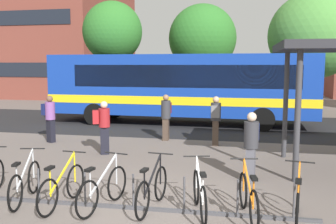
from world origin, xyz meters
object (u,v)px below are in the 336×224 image
at_px(street_tree_0, 202,38).
at_px(commuter_navy_pack_0, 251,142).
at_px(parked_bicycle_white_7, 200,194).
at_px(parked_bicycle_black_6, 152,190).
at_px(parked_bicycle_orange_8, 248,198).
at_px(commuter_maroon_pack_4, 166,114).
at_px(street_tree_3, 113,32).
at_px(commuter_red_pack_5, 103,124).
at_px(commuter_navy_pack_2, 50,116).
at_px(parked_bicycle_silver_3, 25,183).
at_px(parked_bicycle_yellow_4, 62,187).
at_px(parked_bicycle_silver_5, 103,189).
at_px(commuter_grey_pack_1, 216,117).
at_px(city_bus, 179,86).
at_px(parked_bicycle_orange_9, 298,202).
at_px(street_tree_1, 314,36).

bearing_deg(street_tree_0, commuter_navy_pack_0, -79.11).
relative_size(parked_bicycle_white_7, commuter_navy_pack_0, 1.02).
height_order(parked_bicycle_black_6, parked_bicycle_orange_8, same).
bearing_deg(parked_bicycle_white_7, commuter_maroon_pack_4, 2.78).
bearing_deg(street_tree_3, commuter_red_pack_5, -71.80).
height_order(parked_bicycle_orange_8, commuter_navy_pack_2, commuter_navy_pack_2).
distance_m(parked_bicycle_silver_3, parked_bicycle_black_6, 2.61).
height_order(parked_bicycle_silver_3, commuter_maroon_pack_4, commuter_maroon_pack_4).
distance_m(parked_bicycle_silver_3, parked_bicycle_yellow_4, 0.87).
height_order(commuter_navy_pack_2, commuter_maroon_pack_4, commuter_maroon_pack_4).
xyz_separation_m(parked_bicycle_silver_5, street_tree_3, (-5.12, 14.82, 4.27)).
bearing_deg(commuter_navy_pack_2, parked_bicycle_black_6, -19.56).
distance_m(street_tree_0, street_tree_3, 5.62).
height_order(commuter_grey_pack_1, commuter_red_pack_5, commuter_grey_pack_1).
distance_m(city_bus, street_tree_0, 7.29).
xyz_separation_m(parked_bicycle_yellow_4, commuter_red_pack_5, (-0.81, 4.24, 0.56)).
bearing_deg(street_tree_3, parked_bicycle_silver_5, -70.94).
bearing_deg(commuter_navy_pack_0, commuter_red_pack_5, -103.52).
relative_size(parked_bicycle_white_7, parked_bicycle_orange_9, 0.98).
bearing_deg(street_tree_0, street_tree_1, -23.17).
bearing_deg(parked_bicycle_yellow_4, parked_bicycle_white_7, -83.50).
height_order(commuter_red_pack_5, street_tree_0, street_tree_0).
bearing_deg(commuter_grey_pack_1, street_tree_0, 7.61).
bearing_deg(street_tree_0, parked_bicycle_orange_9, -78.05).
height_order(parked_bicycle_silver_5, parked_bicycle_black_6, same).
xyz_separation_m(city_bus, parked_bicycle_yellow_4, (-0.41, -10.57, -1.39)).
bearing_deg(parked_bicycle_white_7, parked_bicycle_black_6, 71.43).
relative_size(parked_bicycle_yellow_4, commuter_navy_pack_2, 1.03).
height_order(parked_bicycle_silver_5, parked_bicycle_orange_8, same).
bearing_deg(parked_bicycle_silver_3, commuter_grey_pack_1, -40.91).
relative_size(city_bus, street_tree_0, 1.86).
bearing_deg(parked_bicycle_yellow_4, parked_bicycle_silver_3, 86.90).
height_order(parked_bicycle_yellow_4, commuter_red_pack_5, commuter_red_pack_5).
distance_m(commuter_red_pack_5, street_tree_3, 11.79).
distance_m(parked_bicycle_white_7, commuter_grey_pack_1, 6.04).
bearing_deg(street_tree_0, commuter_navy_pack_2, -108.94).
distance_m(city_bus, parked_bicycle_orange_9, 11.28).
height_order(parked_bicycle_silver_3, parked_bicycle_black_6, same).
height_order(parked_bicycle_orange_9, commuter_maroon_pack_4, commuter_maroon_pack_4).
relative_size(parked_bicycle_black_6, commuter_navy_pack_2, 1.03).
relative_size(parked_bicycle_silver_5, commuter_navy_pack_2, 1.02).
bearing_deg(street_tree_3, city_bus, -42.34).
xyz_separation_m(parked_bicycle_black_6, commuter_maroon_pack_4, (-1.12, 6.56, 0.58)).
xyz_separation_m(city_bus, commuter_maroon_pack_4, (0.21, -3.80, -0.81)).
bearing_deg(parked_bicycle_white_7, commuter_red_pack_5, 26.00).
bearing_deg(parked_bicycle_orange_8, commuter_navy_pack_2, 41.05).
height_order(parked_bicycle_orange_8, street_tree_3, street_tree_3).
relative_size(commuter_navy_pack_2, commuter_red_pack_5, 1.01).
distance_m(commuter_grey_pack_1, commuter_red_pack_5, 3.80).
relative_size(parked_bicycle_yellow_4, commuter_navy_pack_0, 1.04).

